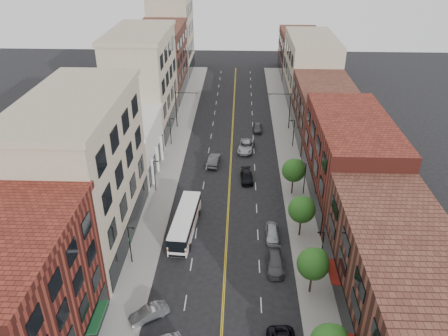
# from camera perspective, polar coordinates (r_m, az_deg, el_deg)

# --- Properties ---
(ground) EXTENTS (220.00, 220.00, 0.00)m
(ground) POSITION_cam_1_polar(r_m,az_deg,el_deg) (46.75, -0.22, -19.10)
(ground) COLOR black
(ground) RESTS_ON ground
(sidewalk_left) EXTENTS (4.00, 110.00, 0.15)m
(sidewalk_left) POSITION_cam_1_polar(r_m,az_deg,el_deg) (75.63, -6.69, 1.42)
(sidewalk_left) COLOR gray
(sidewalk_left) RESTS_ON ground
(sidewalk_right) EXTENTS (4.00, 110.00, 0.15)m
(sidewalk_right) POSITION_cam_1_polar(r_m,az_deg,el_deg) (75.26, 8.55, 1.14)
(sidewalk_right) COLOR gray
(sidewalk_right) RESTS_ON ground
(bldg_l_redbrick) EXTENTS (10.00, 16.00, 14.00)m
(bldg_l_redbrick) POSITION_cam_1_polar(r_m,az_deg,el_deg) (41.78, -25.71, -16.33)
(bldg_l_redbrick) COLOR #5D1F18
(bldg_l_redbrick) RESTS_ON ground
(bldg_l_tanoffice) EXTENTS (10.00, 22.00, 18.00)m
(bldg_l_tanoffice) POSITION_cam_1_polar(r_m,az_deg,el_deg) (54.39, -17.83, -0.86)
(bldg_l_tanoffice) COLOR tan
(bldg_l_tanoffice) RESTS_ON ground
(bldg_l_white) EXTENTS (10.00, 14.00, 8.00)m
(bldg_l_white) POSITION_cam_1_polar(r_m,az_deg,el_deg) (71.82, -12.85, 2.80)
(bldg_l_white) COLOR silver
(bldg_l_white) RESTS_ON ground
(bldg_l_far_a) EXTENTS (10.00, 20.00, 18.00)m
(bldg_l_far_a) POSITION_cam_1_polar(r_m,az_deg,el_deg) (85.32, -10.51, 10.88)
(bldg_l_far_a) COLOR tan
(bldg_l_far_a) RESTS_ON ground
(bldg_l_far_b) EXTENTS (10.00, 20.00, 15.00)m
(bldg_l_far_b) POSITION_cam_1_polar(r_m,az_deg,el_deg) (104.54, -8.21, 13.53)
(bldg_l_far_b) COLOR #562D22
(bldg_l_far_b) RESTS_ON ground
(bldg_l_far_c) EXTENTS (10.00, 16.00, 20.00)m
(bldg_l_far_c) POSITION_cam_1_polar(r_m,az_deg,el_deg) (121.23, -6.84, 16.95)
(bldg_l_far_c) COLOR tan
(bldg_l_far_c) RESTS_ON ground
(bldg_r_near) EXTENTS (10.00, 26.00, 10.00)m
(bldg_r_near) POSITION_cam_1_polar(r_m,az_deg,el_deg) (45.88, 22.22, -14.18)
(bldg_r_near) COLOR #562D22
(bldg_r_near) RESTS_ON ground
(bldg_r_mid) EXTENTS (10.00, 22.00, 12.00)m
(bldg_r_mid) POSITION_cam_1_polar(r_m,az_deg,el_deg) (64.20, 16.05, 1.10)
(bldg_r_mid) COLOR #5D1F18
(bldg_r_mid) RESTS_ON ground
(bldg_r_far_a) EXTENTS (10.00, 20.00, 10.00)m
(bldg_r_far_a) POSITION_cam_1_polar(r_m,az_deg,el_deg) (83.32, 12.98, 7.25)
(bldg_r_far_a) COLOR #562D22
(bldg_r_far_a) RESTS_ON ground
(bldg_r_far_b) EXTENTS (10.00, 22.00, 14.00)m
(bldg_r_far_b) POSITION_cam_1_polar(r_m,az_deg,el_deg) (102.32, 11.19, 12.65)
(bldg_r_far_b) COLOR tan
(bldg_r_far_b) RESTS_ON ground
(bldg_r_far_c) EXTENTS (10.00, 18.00, 11.00)m
(bldg_r_far_c) POSITION_cam_1_polar(r_m,az_deg,el_deg) (121.84, 9.85, 14.62)
(bldg_r_far_c) COLOR #562D22
(bldg_r_far_c) RESTS_ON ground
(tree_r_1) EXTENTS (3.40, 3.40, 5.59)m
(tree_r_1) POSITION_cam_1_polar(r_m,az_deg,el_deg) (47.42, 11.66, -12.04)
(tree_r_1) COLOR black
(tree_r_1) RESTS_ON sidewalk_right
(tree_r_2) EXTENTS (3.40, 3.40, 5.59)m
(tree_r_2) POSITION_cam_1_polar(r_m,az_deg,el_deg) (55.27, 10.21, -5.25)
(tree_r_2) COLOR black
(tree_r_2) RESTS_ON sidewalk_right
(tree_r_3) EXTENTS (3.40, 3.40, 5.59)m
(tree_r_3) POSITION_cam_1_polar(r_m,az_deg,el_deg) (63.73, 9.16, -0.20)
(tree_r_3) COLOR black
(tree_r_3) RESTS_ON sidewalk_right
(lamp_l_1) EXTENTS (0.81, 0.55, 5.05)m
(lamp_l_1) POSITION_cam_1_polar(r_m,az_deg,el_deg) (51.98, -12.16, -9.55)
(lamp_l_1) COLOR black
(lamp_l_1) RESTS_ON sidewalk_left
(lamp_l_2) EXTENTS (0.81, 0.55, 5.05)m
(lamp_l_2) POSITION_cam_1_polar(r_m,az_deg,el_deg) (64.91, -9.02, -0.79)
(lamp_l_2) COLOR black
(lamp_l_2) RESTS_ON sidewalk_left
(lamp_l_3) EXTENTS (0.81, 0.55, 5.05)m
(lamp_l_3) POSITION_cam_1_polar(r_m,az_deg,el_deg) (78.98, -6.98, 4.97)
(lamp_l_3) COLOR black
(lamp_l_3) RESTS_ON sidewalk_left
(lamp_r_1) EXTENTS (0.81, 0.55, 5.05)m
(lamp_r_1) POSITION_cam_1_polar(r_m,az_deg,el_deg) (51.39, 12.66, -10.12)
(lamp_r_1) COLOR black
(lamp_r_1) RESTS_ON sidewalk_right
(lamp_r_2) EXTENTS (0.81, 0.55, 5.05)m
(lamp_r_2) POSITION_cam_1_polar(r_m,az_deg,el_deg) (64.44, 10.47, -1.16)
(lamp_r_2) COLOR black
(lamp_r_2) RESTS_ON sidewalk_right
(lamp_r_3) EXTENTS (0.81, 0.55, 5.05)m
(lamp_r_3) POSITION_cam_1_polar(r_m,az_deg,el_deg) (78.59, 9.06, 4.69)
(lamp_r_3) COLOR black
(lamp_r_3) RESTS_ON sidewalk_right
(signal_mast_left) EXTENTS (4.49, 0.18, 7.20)m
(signal_mast_left) POSITION_cam_1_polar(r_m,az_deg,el_deg) (85.56, -5.80, 8.17)
(signal_mast_left) COLOR black
(signal_mast_left) RESTS_ON sidewalk_left
(signal_mast_right) EXTENTS (4.49, 0.18, 7.20)m
(signal_mast_right) POSITION_cam_1_polar(r_m,az_deg,el_deg) (85.23, 8.14, 7.94)
(signal_mast_right) COLOR black
(signal_mast_right) RESTS_ON sidewalk_right
(city_bus) EXTENTS (3.21, 11.03, 2.80)m
(city_bus) POSITION_cam_1_polar(r_m,az_deg,el_deg) (56.73, -5.11, -6.94)
(city_bus) COLOR white
(city_bus) RESTS_ON ground
(car_angle_b) EXTENTS (4.12, 3.42, 1.33)m
(car_angle_b) POSITION_cam_1_polar(r_m,az_deg,el_deg) (46.97, -9.77, -18.17)
(car_angle_b) COLOR #95989C
(car_angle_b) RESTS_ON ground
(car_parked_mid) EXTENTS (2.00, 4.87, 1.41)m
(car_parked_mid) POSITION_cam_1_polar(r_m,az_deg,el_deg) (52.02, 6.70, -12.20)
(car_parked_mid) COLOR #48484D
(car_parked_mid) RESTS_ON ground
(car_parked_far) EXTENTS (1.81, 4.33, 1.46)m
(car_parked_far) POSITION_cam_1_polar(r_m,az_deg,el_deg) (56.34, 6.33, -8.43)
(car_parked_far) COLOR #A2A6AA
(car_parked_far) RESTS_ON ground
(car_lane_behind) EXTENTS (2.12, 5.00, 1.60)m
(car_lane_behind) POSITION_cam_1_polar(r_m,az_deg,el_deg) (72.58, -1.33, 1.03)
(car_lane_behind) COLOR #424145
(car_lane_behind) RESTS_ON ground
(car_lane_a) EXTENTS (2.15, 4.64, 1.31)m
(car_lane_a) POSITION_cam_1_polar(r_m,az_deg,el_deg) (68.11, 2.99, -1.16)
(car_lane_a) COLOR black
(car_lane_a) RESTS_ON ground
(car_lane_b) EXTENTS (3.30, 5.94, 1.57)m
(car_lane_b) POSITION_cam_1_polar(r_m,az_deg,el_deg) (77.34, 2.88, 2.83)
(car_lane_b) COLOR #AAACB1
(car_lane_b) RESTS_ON ground
(car_lane_c) EXTENTS (1.77, 4.24, 1.43)m
(car_lane_c) POSITION_cam_1_polar(r_m,az_deg,el_deg) (85.13, 4.39, 5.27)
(car_lane_c) COLOR #424246
(car_lane_c) RESTS_ON ground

